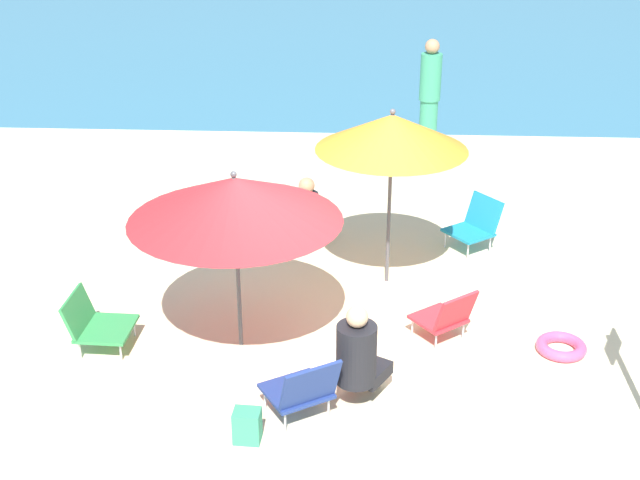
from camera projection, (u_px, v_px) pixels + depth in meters
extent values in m
plane|color=beige|center=(361.00, 332.00, 8.56)|extent=(40.00, 40.00, 0.00)
cube|color=teal|center=(366.00, 35.00, 21.62)|extent=(40.00, 16.00, 0.01)
cylinder|color=#4C4C51|center=(389.00, 201.00, 9.17)|extent=(0.04, 0.04, 1.91)
cone|color=orange|center=(392.00, 132.00, 8.85)|extent=(1.60, 1.60, 0.38)
sphere|color=#4C4C51|center=(393.00, 112.00, 8.75)|extent=(0.06, 0.06, 0.06)
cylinder|color=#4C4C51|center=(238.00, 265.00, 7.99)|extent=(0.04, 0.04, 1.73)
cone|color=red|center=(235.00, 199.00, 7.71)|extent=(1.97, 1.97, 0.41)
sphere|color=#4C4C51|center=(234.00, 174.00, 7.61)|extent=(0.06, 0.06, 0.06)
cube|color=teal|center=(468.00, 232.00, 10.20)|extent=(0.65, 0.66, 0.03)
cube|color=teal|center=(484.00, 213.00, 10.24)|extent=(0.42, 0.48, 0.39)
cylinder|color=silver|center=(468.00, 251.00, 10.02)|extent=(0.02, 0.02, 0.21)
cylinder|color=silver|center=(445.00, 239.00, 10.31)|extent=(0.02, 0.02, 0.21)
cylinder|color=silver|center=(490.00, 244.00, 10.20)|extent=(0.02, 0.02, 0.21)
cylinder|color=silver|center=(467.00, 232.00, 10.49)|extent=(0.02, 0.02, 0.21)
cube|color=red|center=(438.00, 319.00, 8.40)|extent=(0.62, 0.61, 0.03)
cube|color=red|center=(456.00, 311.00, 8.15)|extent=(0.44, 0.39, 0.37)
cylinder|color=silver|center=(412.00, 326.00, 8.48)|extent=(0.02, 0.02, 0.19)
cylinder|color=silver|center=(439.00, 316.00, 8.67)|extent=(0.02, 0.02, 0.19)
cylinder|color=silver|center=(436.00, 341.00, 8.22)|extent=(0.02, 0.02, 0.19)
cylinder|color=silver|center=(463.00, 330.00, 8.41)|extent=(0.02, 0.02, 0.19)
cube|color=navy|center=(296.00, 391.00, 7.27)|extent=(0.69, 0.68, 0.03)
cube|color=navy|center=(310.00, 386.00, 6.98)|extent=(0.52, 0.40, 0.40)
cylinder|color=silver|center=(265.00, 398.00, 7.38)|extent=(0.02, 0.02, 0.21)
cylinder|color=silver|center=(307.00, 384.00, 7.56)|extent=(0.02, 0.02, 0.21)
cylinder|color=silver|center=(285.00, 422.00, 7.07)|extent=(0.02, 0.02, 0.21)
cylinder|color=silver|center=(329.00, 407.00, 7.25)|extent=(0.02, 0.02, 0.21)
cube|color=#33934C|center=(106.00, 329.00, 8.23)|extent=(0.51, 0.57, 0.03)
cube|color=#33934C|center=(78.00, 312.00, 8.18)|extent=(0.16, 0.56, 0.34)
cylinder|color=silver|center=(134.00, 328.00, 8.46)|extent=(0.02, 0.02, 0.19)
cylinder|color=silver|center=(121.00, 352.00, 8.06)|extent=(0.02, 0.02, 0.19)
cylinder|color=silver|center=(95.00, 326.00, 8.49)|extent=(0.02, 0.02, 0.19)
cylinder|color=silver|center=(80.00, 350.00, 8.09)|extent=(0.02, 0.02, 0.19)
cylinder|color=#389970|center=(428.00, 128.00, 13.21)|extent=(0.27, 0.27, 0.88)
cylinder|color=#389970|center=(431.00, 77.00, 12.88)|extent=(0.32, 0.32, 0.70)
sphere|color=tan|center=(432.00, 46.00, 12.69)|extent=(0.22, 0.22, 0.22)
cube|color=black|center=(309.00, 222.00, 10.49)|extent=(0.31, 0.38, 0.12)
cylinder|color=tan|center=(311.00, 225.00, 10.68)|extent=(0.12, 0.12, 0.23)
cylinder|color=black|center=(307.00, 210.00, 10.23)|extent=(0.28, 0.28, 0.44)
sphere|color=tan|center=(307.00, 186.00, 10.10)|extent=(0.19, 0.19, 0.19)
cube|color=black|center=(366.00, 371.00, 7.51)|extent=(0.48, 0.48, 0.12)
cylinder|color=#DBAD84|center=(375.00, 374.00, 7.68)|extent=(0.12, 0.12, 0.24)
cylinder|color=black|center=(356.00, 354.00, 7.26)|extent=(0.35, 0.35, 0.54)
sphere|color=#DBAD84|center=(357.00, 317.00, 7.10)|extent=(0.19, 0.19, 0.19)
torus|color=#E54C7F|center=(561.00, 347.00, 8.22)|extent=(0.48, 0.48, 0.11)
cube|color=#389970|center=(247.00, 426.00, 6.96)|extent=(0.23, 0.19, 0.28)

